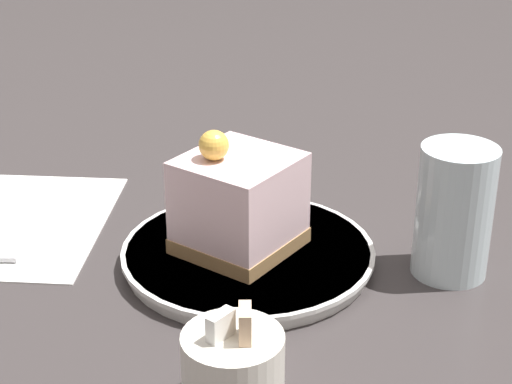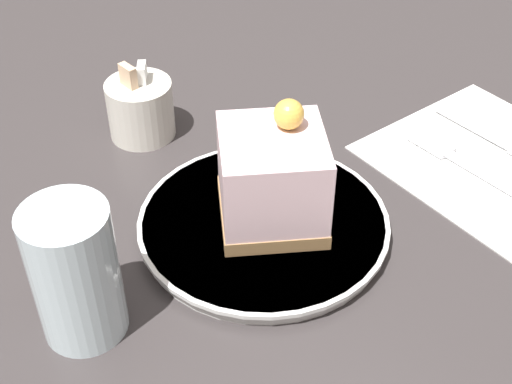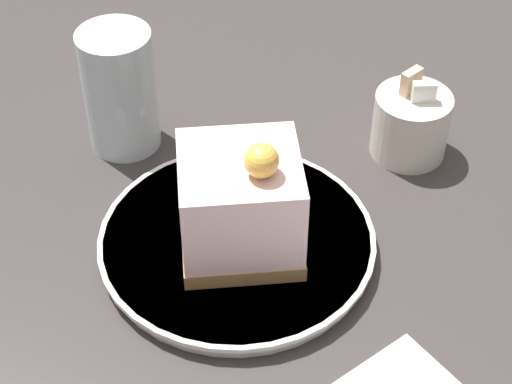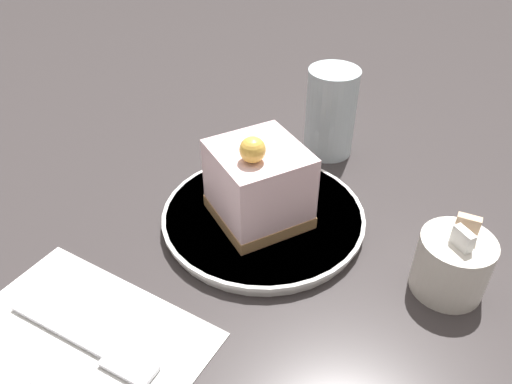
% 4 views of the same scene
% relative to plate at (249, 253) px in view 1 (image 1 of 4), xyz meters
% --- Properties ---
extents(ground_plane, '(4.00, 4.00, 0.00)m').
position_rel_plate_xyz_m(ground_plane, '(0.04, 0.00, -0.01)').
color(ground_plane, '#383333').
extents(plate, '(0.22, 0.22, 0.01)m').
position_rel_plate_xyz_m(plate, '(0.00, 0.00, 0.00)').
color(plate, silver).
rests_on(plate, ground_plane).
extents(cake_slice, '(0.11, 0.11, 0.11)m').
position_rel_plate_xyz_m(cake_slice, '(0.01, 0.01, 0.05)').
color(cake_slice, '#9E7547').
rests_on(cake_slice, plate).
extents(napkin, '(0.24, 0.25, 0.00)m').
position_rel_plate_xyz_m(napkin, '(0.25, -0.00, -0.01)').
color(napkin, white).
rests_on(napkin, ground_plane).
extents(fork, '(0.05, 0.15, 0.00)m').
position_rel_plate_xyz_m(fork, '(0.22, 0.00, -0.00)').
color(fork, silver).
rests_on(fork, napkin).
extents(sugar_bowl, '(0.07, 0.07, 0.08)m').
position_rel_plate_xyz_m(sugar_bowl, '(-0.05, 0.19, 0.02)').
color(sugar_bowl, silver).
rests_on(sugar_bowl, ground_plane).
extents(drinking_glass, '(0.06, 0.06, 0.11)m').
position_rel_plate_xyz_m(drinking_glass, '(-0.17, -0.03, 0.05)').
color(drinking_glass, silver).
rests_on(drinking_glass, ground_plane).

